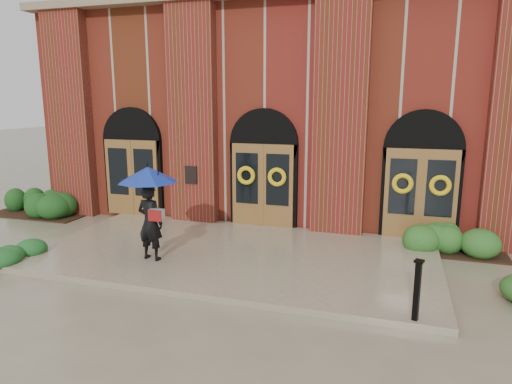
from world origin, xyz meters
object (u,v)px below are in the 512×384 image
at_px(hedge_wall_right, 446,239).
at_px(hedge_wall_left, 37,203).
at_px(man_with_umbrella, 149,195).
at_px(metal_post, 417,289).

bearing_deg(hedge_wall_right, hedge_wall_left, 180.00).
bearing_deg(man_with_umbrella, hedge_wall_left, -19.51).
distance_m(hedge_wall_left, hedge_wall_right, 13.20).
relative_size(man_with_umbrella, metal_post, 2.04).
relative_size(metal_post, hedge_wall_right, 0.41).
height_order(man_with_umbrella, metal_post, man_with_umbrella).
bearing_deg(man_with_umbrella, metal_post, 174.20).
bearing_deg(metal_post, man_with_umbrella, 167.00).
relative_size(hedge_wall_left, hedge_wall_right, 1.14).
bearing_deg(hedge_wall_left, hedge_wall_right, 0.00).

